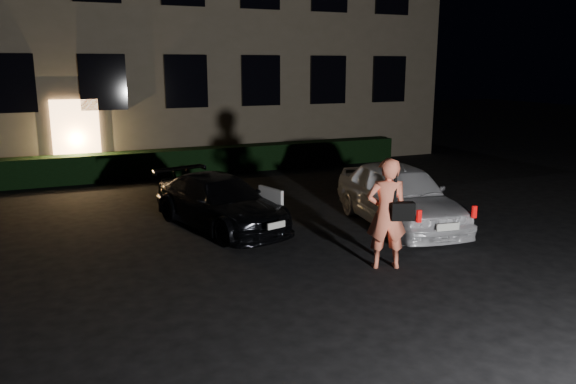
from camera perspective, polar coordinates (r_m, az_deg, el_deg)
name	(u,v)px	position (r m, az deg, el deg)	size (l,w,h in m)	color
ground	(350,286)	(9.32, 6.28, -9.43)	(80.00, 80.00, 0.00)	black
hedge	(192,161)	(18.75, -9.68, 3.08)	(15.00, 0.70, 0.85)	black
sedan	(220,202)	(12.44, -6.90, -1.02)	(2.58, 4.20, 1.14)	black
hatch	(399,195)	(12.68, 11.24, -0.28)	(2.20, 4.32, 1.41)	silver
man	(387,213)	(9.93, 10.03, -2.15)	(0.84, 0.70, 1.97)	#FF7B59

